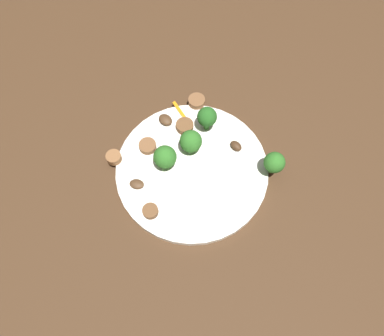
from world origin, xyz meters
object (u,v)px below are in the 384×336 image
Objects in this scene: plate at (192,170)px; fork at (198,204)px; broccoli_floret_2 at (165,157)px; mushroom_0 at (236,146)px; broccoli_floret_0 at (207,117)px; sausage_slice_2 at (185,126)px; mushroom_2 at (137,184)px; broccoli_floret_1 at (191,141)px; broccoli_floret_3 at (274,163)px; sausage_slice_4 at (114,157)px; mushroom_1 at (165,120)px; sausage_slice_0 at (148,146)px; sausage_slice_3 at (150,211)px; pepper_strip_1 at (181,112)px; sausage_slice_1 at (197,101)px.

fork is at bearing 55.73° from plate.
mushroom_0 is at bearing 152.52° from broccoli_floret_2.
sausage_slice_2 is at bearing -41.86° from broccoli_floret_0.
broccoli_floret_1 is at bearing 174.23° from mushroom_2.
broccoli_floret_1 is 0.91× the size of broccoli_floret_3.
sausage_slice_4 reaches higher than fork.
broccoli_floret_3 is 0.18m from sausage_slice_2.
mushroom_2 reaches higher than plate.
mushroom_1 is (0.02, -0.04, -0.00)m from sausage_slice_2.
mushroom_0 reaches higher than sausage_slice_0.
mushroom_0 is at bearing -154.49° from fork.
sausage_slice_2 is at bearing -113.13° from fork.
broccoli_floret_1 is (-0.02, -0.03, 0.04)m from plate.
mushroom_2 is (0.17, 0.00, -0.03)m from broccoli_floret_0.
broccoli_floret_2 reaches higher than sausage_slice_2.
broccoli_floret_1 is 2.09× the size of mushroom_0.
plate is 0.07m from fork.
mushroom_1 is at bearing -52.90° from broccoli_floret_0.
plate is 8.61× the size of sausage_slice_0.
pepper_strip_1 is at bearing -146.25° from sausage_slice_3.
mushroom_1 is (0.05, -0.06, -0.03)m from broccoli_floret_0.
sausage_slice_4 is 0.07m from mushroom_2.
sausage_slice_0 is 1.12× the size of mushroom_1.
fork is 0.11m from broccoli_floret_1.
sausage_slice_0 is at bearing -42.94° from mushroom_0.
sausage_slice_0 is at bearing 18.36° from mushroom_1.
broccoli_floret_3 reaches higher than sausage_slice_3.
broccoli_floret_2 is 0.19m from broccoli_floret_3.
sausage_slice_1 and mushroom_0 have the same top height.
broccoli_floret_2 is 0.13m from mushroom_0.
fork is 3.27× the size of broccoli_floret_3.
broccoli_floret_0 is 0.15m from broccoli_floret_3.
broccoli_floret_0 reaches higher than broccoli_floret_1.
mushroom_1 is (-0.06, -0.02, 0.00)m from sausage_slice_0.
broccoli_floret_3 is 0.23m from sausage_slice_3.
fork is 7.47× the size of mushroom_0.
broccoli_floret_2 is at bearing 130.29° from sausage_slice_4.
broccoli_floret_3 is at bearing 133.01° from broccoli_floret_2.
mushroom_2 is at bearing -4.34° from broccoli_floret_2.
sausage_slice_4 is at bearing -36.73° from mushroom_0.
broccoli_floret_0 is 2.14× the size of mushroom_2.
sausage_slice_0 is at bearing -11.01° from sausage_slice_2.
sausage_slice_2 reaches higher than sausage_slice_0.
plate is 0.11m from sausage_slice_3.
plate is 10.64× the size of mushroom_2.
broccoli_floret_2 reaches higher than plate.
mushroom_0 is at bearing 112.96° from sausage_slice_2.
broccoli_floret_3 is at bearing 173.54° from fork.
broccoli_floret_1 reaches higher than sausage_slice_0.
pepper_strip_1 is at bearing -119.37° from sausage_slice_2.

